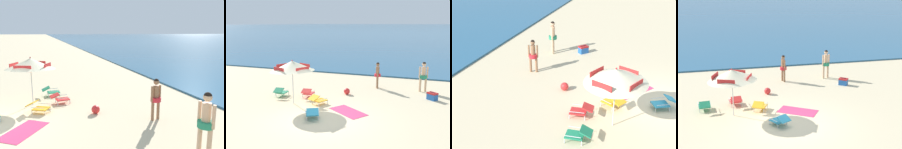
{
  "view_description": "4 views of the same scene",
  "coord_description": "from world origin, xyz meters",
  "views": [
    {
      "loc": [
        8.55,
        2.08,
        3.31
      ],
      "look_at": [
        -1.39,
        5.13,
        1.38
      ],
      "focal_mm": 36.47,
      "sensor_mm": 36.0,
      "label": 1
    },
    {
      "loc": [
        4.11,
        -9.13,
        3.99
      ],
      "look_at": [
        -0.57,
        3.54,
        1.22
      ],
      "focal_mm": 40.5,
      "sensor_mm": 36.0,
      "label": 2
    },
    {
      "loc": [
        -12.38,
        -0.25,
        6.63
      ],
      "look_at": [
        -0.06,
        4.14,
        0.66
      ],
      "focal_mm": 54.25,
      "sensor_mm": 36.0,
      "label": 3
    },
    {
      "loc": [
        -3.1,
        -13.07,
        6.17
      ],
      "look_at": [
        0.78,
        3.04,
        1.32
      ],
      "focal_mm": 54.72,
      "sensor_mm": 36.0,
      "label": 4
    }
  ],
  "objects": [
    {
      "name": "ground_plane",
      "position": [
        0.0,
        0.0,
        0.0
      ],
      "size": [
        800.0,
        800.0,
        0.0
      ],
      "primitive_type": "plane",
      "color": "beige"
    },
    {
      "name": "ocean_water",
      "position": [
        0.0,
        409.46,
        0.05
      ],
      "size": [
        800.0,
        800.0,
        0.1
      ],
      "primitive_type": "cube",
      "color": "#285B7F",
      "rests_on": "ground"
    },
    {
      "name": "beach_umbrella_striped_main",
      "position": [
        -2.22,
        1.54,
        1.92
      ],
      "size": [
        2.87,
        2.86,
        2.23
      ],
      "color": "silver",
      "rests_on": "ground"
    },
    {
      "name": "lounge_chair_under_umbrella",
      "position": [
        -0.4,
        -0.05,
        0.27
      ],
      "size": [
        0.88,
        1.02,
        0.52
      ],
      "color": "teal",
      "rests_on": "ground"
    },
    {
      "name": "lounge_chair_beside_umbrella",
      "position": [
        -2.03,
        2.75,
        0.28
      ],
      "size": [
        0.65,
        0.93,
        0.5
      ],
      "color": "red",
      "rests_on": "ground"
    },
    {
      "name": "lounge_chair_facing_sea",
      "position": [
        -3.51,
        2.4,
        0.27
      ],
      "size": [
        0.63,
        0.93,
        0.51
      ],
      "color": "#1E7F56",
      "rests_on": "ground"
    },
    {
      "name": "lounge_chair_spare_folded",
      "position": [
        -0.99,
        1.79,
        0.27
      ],
      "size": [
        0.87,
        1.02,
        0.52
      ],
      "color": "gold",
      "rests_on": "ground"
    },
    {
      "name": "person_standing_near_shore",
      "position": [
        3.8,
        6.16,
        1.03
      ],
      "size": [
        0.51,
        0.43,
        1.77
      ],
      "color": "#D8A87F",
      "rests_on": "ground"
    },
    {
      "name": "person_standing_beside",
      "position": [
        1.1,
        6.1,
        0.93
      ],
      "size": [
        0.39,
        0.47,
        1.61
      ],
      "color": "#8C6042",
      "rests_on": "ground"
    },
    {
      "name": "cooler_box",
      "position": [
        4.35,
        4.59,
        0.2
      ],
      "size": [
        0.6,
        0.59,
        0.43
      ],
      "color": "#1E56A8",
      "rests_on": "ground"
    },
    {
      "name": "beach_ball",
      "position": [
        -0.22,
        4.06,
        0.17
      ],
      "size": [
        0.35,
        0.35,
        0.35
      ],
      "primitive_type": "sphere",
      "color": "red",
      "rests_on": "ground"
    },
    {
      "name": "beach_towel",
      "position": [
        0.74,
        1.33,
        0.01
      ],
      "size": [
        2.0,
        1.75,
        0.01
      ],
      "primitive_type": "cube",
      "rotation": [
        0.0,
        0.0,
        4.12
      ],
      "color": "#DB3866",
      "rests_on": "ground"
    }
  ]
}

